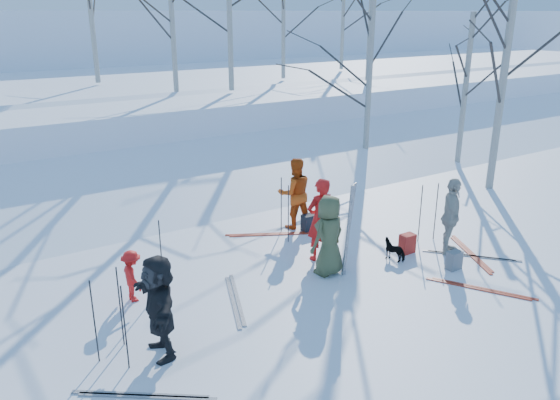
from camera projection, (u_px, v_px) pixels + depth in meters
ground at (322, 286)px, 10.34m from camera, size 120.00×120.00×0.00m
snow_ramp at (179, 185)px, 15.87m from camera, size 70.00×9.49×4.12m
snow_plateau at (87, 108)px, 23.56m from camera, size 70.00×18.00×2.20m
far_hill at (13, 54)px, 39.97m from camera, size 90.00×30.00×6.00m
skier_olive_center at (329, 236)px, 10.60m from camera, size 0.88×0.66×1.62m
skier_red_north at (320, 219)px, 11.24m from camera, size 0.65×0.44×1.76m
skier_redor_behind at (295, 193)px, 12.93m from camera, size 0.98×0.86×1.72m
skier_red_seated at (132, 276)px, 9.70m from camera, size 0.38×0.63×0.96m
skier_cream_east at (451, 217)px, 11.51m from camera, size 1.01×0.95×1.68m
skier_grey_west at (159, 306)px, 8.05m from camera, size 0.67×1.56×1.63m
dog at (395, 250)px, 11.40m from camera, size 0.40×0.58×0.44m
upright_ski_left at (348, 232)px, 10.44m from camera, size 0.08×0.16×1.90m
upright_ski_right at (349, 228)px, 10.59m from camera, size 0.13×0.23×1.89m
ski_pair_a at (471, 256)px, 11.61m from camera, size 2.08×2.10×0.02m
ski_pair_b at (480, 289)px, 10.24m from camera, size 1.87×2.08×0.02m
ski_pair_c at (235, 300)px, 9.84m from camera, size 1.46×2.03×0.02m
ski_pair_d at (144, 396)px, 7.39m from camera, size 2.01×2.09×0.02m
ski_pair_e at (268, 234)px, 12.74m from camera, size 1.75×2.06×0.02m
ski_pair_f at (471, 254)px, 11.72m from camera, size 1.69×2.06×0.02m
ski_pole_a at (420, 214)px, 12.16m from camera, size 0.02×0.02×1.34m
ski_pole_b at (161, 254)px, 10.14m from camera, size 0.02×0.02×1.34m
ski_pole_c at (288, 214)px, 12.15m from camera, size 0.02×0.02×1.34m
ski_pole_d at (281, 205)px, 12.72m from camera, size 0.02×0.02×1.34m
ski_pole_e at (125, 328)px, 7.76m from camera, size 0.02×0.02×1.34m
ski_pole_f at (436, 212)px, 12.28m from camera, size 0.02×0.02×1.34m
ski_pole_g at (94, 322)px, 7.92m from camera, size 0.02×0.02×1.34m
ski_pole_h at (120, 307)px, 8.32m from camera, size 0.02×0.02×1.34m
backpack_red at (407, 243)px, 11.74m from camera, size 0.32×0.22×0.42m
backpack_grey at (454, 260)px, 10.99m from camera, size 0.30×0.20×0.38m
backpack_dark at (309, 223)px, 12.92m from camera, size 0.34×0.24×0.40m
birch_plateau_a at (343, 14)px, 26.59m from camera, size 4.26×4.26×5.22m
birch_plateau_d at (283, 21)px, 22.92m from camera, size 3.91×3.91×4.74m
birch_plateau_e at (172, 18)px, 18.88m from camera, size 4.12×4.12×5.03m
birch_plateau_h at (229, 7)px, 19.11m from camera, size 4.63×4.63×5.76m
birch_plateau_i at (90, 3)px, 21.24m from camera, size 4.88×4.88×6.11m
birch_edge_b at (505, 65)px, 14.98m from camera, size 5.56×5.56×7.09m
birch_edge_c at (465, 92)px, 17.76m from camera, size 4.06×4.06×4.94m
birch_edge_e at (369, 82)px, 17.56m from camera, size 4.49×4.49×5.56m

